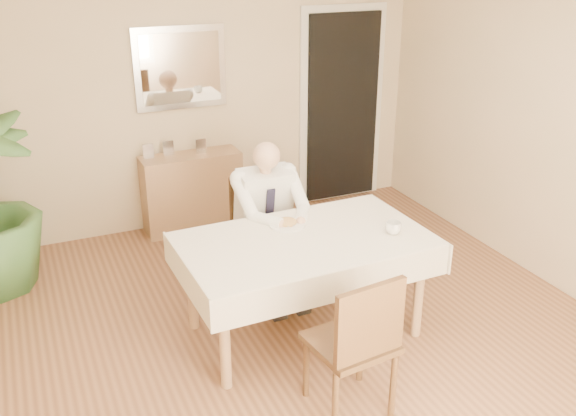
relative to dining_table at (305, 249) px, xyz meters
name	(u,v)px	position (x,y,z in m)	size (l,w,h in m)	color
room	(311,176)	(-0.08, -0.24, 0.63)	(5.00, 5.02, 2.60)	brown
doorway	(342,108)	(1.47, 2.22, 0.33)	(0.96, 0.07, 2.10)	silver
mirror	(180,68)	(-0.23, 2.23, 0.88)	(0.86, 0.04, 0.76)	silver
dining_table	(305,249)	(0.00, 0.00, 0.00)	(1.74, 1.06, 0.75)	#987348
chair_far	(259,223)	(0.00, 0.88, -0.17)	(0.47, 0.47, 0.89)	#3C2715
chair_near	(358,340)	(-0.10, -0.93, -0.13)	(0.50, 0.50, 0.95)	#3C2715
seated_man	(272,215)	(0.00, 0.59, 0.02)	(0.48, 0.72, 1.24)	white
plate	(287,225)	(-0.03, 0.24, 0.09)	(0.26, 0.26, 0.02)	white
food	(287,222)	(-0.03, 0.24, 0.11)	(0.14, 0.14, 0.06)	olive
knife	(296,225)	(0.01, 0.18, 0.11)	(0.01, 0.01, 0.13)	silver
fork	(285,227)	(-0.07, 0.18, 0.11)	(0.01, 0.01, 0.13)	silver
coffee_mug	(393,228)	(0.60, -0.18, 0.13)	(0.11, 0.11, 0.09)	white
sideboard	(192,192)	(-0.23, 2.08, -0.29)	(0.95, 0.32, 0.76)	#987348
photo_frame_left	(148,151)	(-0.61, 2.13, 0.16)	(0.10, 0.02, 0.14)	silver
photo_frame_center	(168,148)	(-0.41, 2.15, 0.16)	(0.10, 0.02, 0.14)	silver
photo_frame_right	(201,146)	(-0.11, 2.09, 0.16)	(0.10, 0.02, 0.14)	silver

